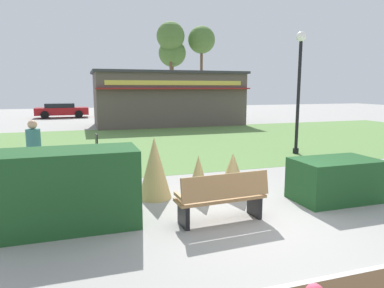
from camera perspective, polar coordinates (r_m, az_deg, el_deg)
The scene contains 17 objects.
ground_plane at distance 6.87m, azimuth 9.95°, elevation -11.92°, with size 80.00×80.00×0.00m, color #999691.
lawn_patch at distance 15.79m, azimuth -6.62°, elevation 0.18°, with size 36.00×12.00×0.01m, color #5B8442.
park_bench at distance 6.45m, azimuth 4.98°, elevation -8.72°, with size 1.73×0.61×0.95m.
hedge_left at distance 6.53m, azimuth -19.59°, elevation -6.97°, with size 2.41×1.10×1.40m, color #1E4C23.
hedge_right at distance 8.30m, azimuth 22.41°, elevation -5.45°, with size 1.82×1.10×0.92m, color #1E4C23.
ornamental_grass_behind_left at distance 7.96m, azimuth 6.71°, elevation -5.06°, with size 0.76×0.76×1.02m, color tan.
ornamental_grass_behind_right at distance 7.67m, azimuth 1.06°, elevation -5.59°, with size 0.57×0.57×1.00m, color tan.
ornamental_grass_behind_center at distance 7.81m, azimuth -6.17°, elevation -3.93°, with size 0.75×0.75×1.39m, color tan.
lamppost_mid at distance 13.54m, azimuth 17.21°, elevation 10.22°, with size 0.36×0.36×4.47m.
trash_bin at distance 6.80m, azimuth -13.45°, elevation -8.72°, with size 0.52×0.52×0.80m, color #2D4233.
food_kiosk at distance 23.63m, azimuth -3.88°, elevation 7.52°, with size 9.89×4.70×3.54m.
cafe_chair_west at distance 12.53m, azimuth -14.90°, elevation 0.02°, with size 0.47×0.47×0.89m.
person_strolling at distance 9.40m, azimuth -24.48°, elevation -1.43°, with size 0.34×0.34×1.69m.
parked_car_west_slot at distance 31.15m, azimuth -20.65°, elevation 5.26°, with size 4.23×2.11×1.20m.
tree_left_bg at distance 36.87m, azimuth -3.27°, elevation 14.61°, with size 2.80×2.80×7.42m.
tree_right_bg at distance 36.17m, azimuth -3.54°, elevation 17.15°, with size 2.80×2.80×8.98m.
tree_center_bg at distance 37.47m, azimuth 1.58°, elevation 16.61°, with size 2.80×2.80×8.80m.
Camera 1 is at (-3.05, -5.64, 2.46)m, focal length 32.44 mm.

